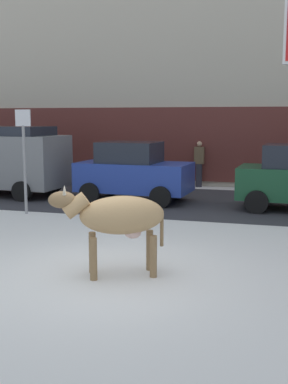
{
  "coord_description": "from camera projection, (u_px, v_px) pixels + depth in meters",
  "views": [
    {
      "loc": [
        2.87,
        -7.35,
        2.6
      ],
      "look_at": [
        0.19,
        2.06,
        1.1
      ],
      "focal_mm": 45.28,
      "sensor_mm": 36.0,
      "label": 1
    }
  ],
  "objects": [
    {
      "name": "ground_plane",
      "position": [
        100.0,
        274.0,
        8.16
      ],
      "size": [
        120.0,
        120.0,
        0.0
      ],
      "primitive_type": "plane",
      "color": "white"
    },
    {
      "name": "road_strip",
      "position": [
        184.0,
        201.0,
        15.17
      ],
      "size": [
        60.0,
        5.6,
        0.01
      ],
      "primitive_type": "cube",
      "color": "#333338",
      "rests_on": "ground"
    },
    {
      "name": "building_facade",
      "position": [
        217.0,
        25.0,
        20.48
      ],
      "size": [
        44.0,
        6.1,
        13.0
      ],
      "color": "#BCB29E",
      "rests_on": "ground"
    },
    {
      "name": "cow_tan",
      "position": [
        118.0,
        217.0,
        7.95
      ],
      "size": [
        1.9,
        1.16,
        1.54
      ],
      "color": "tan",
      "rests_on": "ground"
    },
    {
      "name": "car_grey_van",
      "position": [
        0.0,
        158.0,
        16.4
      ],
      "size": [
        4.71,
        2.35,
        2.32
      ],
      "color": "slate",
      "rests_on": "ground"
    },
    {
      "name": "car_blue_hatchback",
      "position": [
        133.0,
        172.0,
        15.17
      ],
      "size": [
        3.6,
        2.1,
        1.86
      ],
      "color": "#233D9E",
      "rests_on": "ground"
    },
    {
      "name": "pedestrian_near_billboard",
      "position": [
        199.0,
        164.0,
        18.27
      ],
      "size": [
        0.36,
        0.24,
        1.73
      ],
      "color": "#282833",
      "rests_on": "ground"
    },
    {
      "name": "street_sign",
      "position": [
        24.0,
        153.0,
        13.01
      ],
      "size": [
        0.44,
        0.08,
        2.82
      ],
      "color": "gray",
      "rests_on": "ground"
    }
  ]
}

